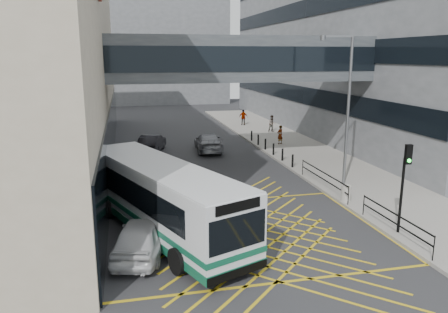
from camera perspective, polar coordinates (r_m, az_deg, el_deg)
ground at (r=19.79m, az=2.63°, el=-9.93°), size 120.00×120.00×0.00m
building_right at (r=50.67m, az=22.70°, el=14.66°), size 24.09×44.00×20.00m
building_far at (r=77.61m, az=-11.05°, el=13.77°), size 28.00×16.00×18.00m
skybridge at (r=30.59m, az=2.19°, el=12.63°), size 20.00×4.10×3.00m
pavement at (r=36.22m, az=10.05°, el=0.67°), size 6.00×54.00×0.16m
box_junction at (r=19.79m, az=2.63°, el=-9.92°), size 12.00×9.00×0.01m
bus at (r=19.42m, az=-8.32°, el=-5.21°), size 6.61×11.34×3.14m
car_white at (r=17.82m, az=-10.64°, el=-10.15°), size 3.13×5.20×1.55m
car_dark at (r=36.15m, az=-9.42°, el=1.72°), size 3.05×4.98×1.46m
car_silver at (r=36.02m, az=-2.06°, el=1.94°), size 2.53×5.18×1.56m
traffic_light at (r=20.02m, az=22.53°, el=-2.37°), size 0.29×0.46×3.97m
street_lamp at (r=26.51m, az=15.56°, el=6.91°), size 1.98×0.50×8.67m
litter_bin at (r=24.11m, az=15.64°, el=-4.64°), size 0.50×0.50×0.87m
kerb_railings at (r=23.30m, az=16.23°, el=-4.57°), size 0.05×12.54×1.00m
bollards at (r=35.14m, az=5.94°, el=1.30°), size 0.14×10.14×0.90m
pedestrian_a at (r=38.42m, az=7.33°, el=2.83°), size 0.79×0.71×1.63m
pedestrian_b at (r=44.57m, az=6.30°, el=4.29°), size 0.83×0.50×1.66m
pedestrian_c at (r=48.74m, az=2.55°, el=5.14°), size 1.08×0.65×1.72m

